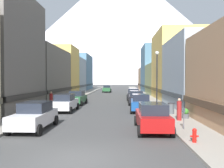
% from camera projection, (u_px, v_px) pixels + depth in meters
% --- Properties ---
extents(ground_plane, '(400.00, 400.00, 0.00)m').
position_uv_depth(ground_plane, '(76.00, 160.00, 9.25)').
color(ground_plane, '#404040').
extents(sidewalk_left, '(2.50, 100.00, 0.15)m').
position_uv_depth(sidewalk_left, '(79.00, 95.00, 44.45)').
color(sidewalk_left, gray).
rests_on(sidewalk_left, ground).
extents(sidewalk_right, '(2.50, 100.00, 0.15)m').
position_uv_depth(sidewalk_right, '(144.00, 96.00, 43.98)').
color(sidewalk_right, gray).
rests_on(sidewalk_right, ground).
extents(storefront_left_1, '(6.34, 10.08, 11.92)m').
position_uv_depth(storefront_left_1, '(0.00, 55.00, 23.34)').
color(storefront_left_1, '#66605B').
rests_on(storefront_left_1, ground).
extents(storefront_left_2, '(6.43, 13.84, 8.08)m').
position_uv_depth(storefront_left_2, '(42.00, 75.00, 35.78)').
color(storefront_left_2, '#66605B').
rests_on(storefront_left_2, ground).
extents(storefront_left_3, '(8.20, 8.56, 9.88)m').
position_uv_depth(storefront_left_3, '(57.00, 72.00, 47.31)').
color(storefront_left_3, '#D8B259').
rests_on(storefront_left_3, ground).
extents(storefront_left_4, '(7.98, 10.03, 8.40)m').
position_uv_depth(storefront_left_4, '(68.00, 76.00, 56.91)').
color(storefront_left_4, '#99A5B2').
rests_on(storefront_left_4, ground).
extents(storefront_left_5, '(7.33, 13.99, 10.51)m').
position_uv_depth(storefront_left_5, '(78.00, 73.00, 69.32)').
color(storefront_left_5, slate).
rests_on(storefront_left_5, ground).
extents(storefront_right_1, '(8.06, 10.91, 7.90)m').
position_uv_depth(storefront_right_1, '(205.00, 74.00, 25.81)').
color(storefront_right_1, '#99A5B2').
rests_on(storefront_right_1, ground).
extents(storefront_right_2, '(8.49, 10.74, 10.74)m').
position_uv_depth(storefront_right_2, '(182.00, 67.00, 36.62)').
color(storefront_right_2, '#D8B259').
rests_on(storefront_right_2, ground).
extents(storefront_right_3, '(6.43, 11.38, 6.39)m').
position_uv_depth(storefront_right_3, '(162.00, 80.00, 47.93)').
color(storefront_right_3, '#8C9966').
rests_on(storefront_right_3, ground).
extents(storefront_right_4, '(7.24, 11.06, 11.81)m').
position_uv_depth(storefront_right_4, '(156.00, 70.00, 59.11)').
color(storefront_right_4, slate).
rests_on(storefront_right_4, ground).
extents(storefront_right_5, '(7.45, 9.17, 6.56)m').
position_uv_depth(storefront_right_5, '(151.00, 79.00, 69.28)').
color(storefront_right_5, tan).
rests_on(storefront_right_5, ground).
extents(car_left_0, '(2.10, 4.42, 1.78)m').
position_uv_depth(car_left_0, '(35.00, 116.00, 14.85)').
color(car_left_0, silver).
rests_on(car_left_0, ground).
extents(car_left_1, '(2.11, 4.42, 1.78)m').
position_uv_depth(car_left_1, '(65.00, 103.00, 23.03)').
color(car_left_1, silver).
rests_on(car_left_1, ground).
extents(car_left_2, '(2.22, 4.47, 1.78)m').
position_uv_depth(car_left_2, '(77.00, 98.00, 29.18)').
color(car_left_2, '#265933').
rests_on(car_left_2, ground).
extents(car_right_0, '(2.08, 4.41, 1.78)m').
position_uv_depth(car_right_0, '(152.00, 117.00, 14.39)').
color(car_right_0, '#9E1111').
rests_on(car_right_0, ground).
extents(car_right_1, '(2.25, 4.48, 1.78)m').
position_uv_depth(car_right_1, '(140.00, 103.00, 22.91)').
color(car_right_1, '#19478C').
rests_on(car_right_1, ground).
extents(car_right_2, '(2.11, 4.42, 1.78)m').
position_uv_depth(car_right_2, '(136.00, 97.00, 29.59)').
color(car_right_2, black).
rests_on(car_right_2, ground).
extents(car_right_3, '(2.13, 4.43, 1.78)m').
position_uv_depth(car_right_3, '(133.00, 94.00, 35.92)').
color(car_right_3, black).
rests_on(car_right_3, ground).
extents(car_driving_0, '(2.06, 4.40, 1.78)m').
position_uv_depth(car_driving_0, '(107.00, 89.00, 56.54)').
color(car_driving_0, '#265933').
rests_on(car_driving_0, ground).
extents(fire_hydrant_near, '(0.40, 0.22, 0.70)m').
position_uv_depth(fire_hydrant_near, '(194.00, 135.00, 11.28)').
color(fire_hydrant_near, red).
rests_on(fire_hydrant_near, sidewalk_right).
extents(parking_meter_near, '(0.14, 0.10, 1.33)m').
position_uv_depth(parking_meter_near, '(184.00, 115.00, 14.26)').
color(parking_meter_near, '#595960').
rests_on(parking_meter_near, sidewalk_right).
extents(trash_bin_right, '(0.59, 0.59, 0.98)m').
position_uv_depth(trash_bin_right, '(171.00, 108.00, 20.60)').
color(trash_bin_right, '#4C5156').
rests_on(trash_bin_right, sidewalk_right).
extents(potted_plant_0, '(0.54, 0.54, 0.79)m').
position_uv_depth(potted_plant_0, '(186.00, 114.00, 18.26)').
color(potted_plant_0, '#4C4C51').
rests_on(potted_plant_0, sidewalk_right).
extents(pedestrian_0, '(0.36, 0.36, 1.67)m').
position_uv_depth(pedestrian_0, '(179.00, 110.00, 17.33)').
color(pedestrian_0, maroon).
rests_on(pedestrian_0, sidewalk_right).
extents(pedestrian_1, '(0.36, 0.36, 1.68)m').
position_uv_depth(pedestrian_1, '(51.00, 99.00, 26.42)').
color(pedestrian_1, maroon).
rests_on(pedestrian_1, sidewalk_left).
extents(streetlamp_right, '(0.36, 0.36, 5.86)m').
position_uv_depth(streetlamp_right, '(157.00, 72.00, 22.29)').
color(streetlamp_right, black).
rests_on(streetlamp_right, sidewalk_right).
extents(mountain_backdrop, '(277.31, 277.31, 138.49)m').
position_uv_depth(mountain_backdrop, '(122.00, 23.00, 267.37)').
color(mountain_backdrop, silver).
rests_on(mountain_backdrop, ground).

